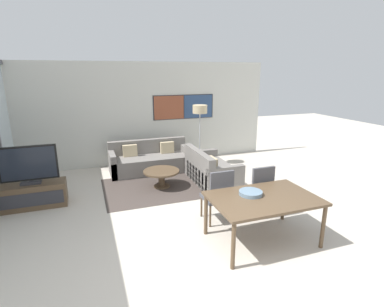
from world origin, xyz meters
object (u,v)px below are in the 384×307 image
dining_table (263,201)px  dining_chair_left (219,194)px  television (29,165)px  sofa_side (209,172)px  floor_lamp (200,113)px  tv_console (33,195)px  dining_chair_centre (259,189)px  sofa_main (150,161)px  fruit_bowl (251,193)px  coffee_table (161,175)px

dining_table → dining_chair_left: 0.87m
television → sofa_side: 3.77m
television → floor_lamp: (4.00, 1.42, 0.62)m
television → tv_console: bearing=-90.0°
dining_chair_centre → sofa_main: bearing=112.0°
television → fruit_bowl: television is taller
coffee_table → dining_chair_centre: dining_chair_centre is taller
television → dining_chair_centre: size_ratio=1.05×
tv_console → television: size_ratio=1.19×
sofa_side → tv_console: bearing=90.9°
coffee_table → dining_chair_centre: size_ratio=0.84×
sofa_main → fruit_bowl: (0.77, -3.78, 0.49)m
coffee_table → dining_chair_left: 2.02m
dining_table → floor_lamp: 4.07m
sofa_side → floor_lamp: (0.28, 1.36, 1.19)m
floor_lamp → sofa_main: bearing=-178.8°
tv_console → sofa_main: bearing=28.2°
tv_console → floor_lamp: floor_lamp is taller
dining_chair_left → coffee_table: bearing=105.2°
tv_console → dining_chair_centre: size_ratio=1.25×
coffee_table → sofa_side: bearing=-5.2°
coffee_table → dining_table: dining_table is taller
dining_chair_left → sofa_main: bearing=99.4°
sofa_side → dining_chair_centre: dining_chair_centre is taller
sofa_main → floor_lamp: bearing=1.2°
television → sofa_side: size_ratio=0.65×
tv_console → sofa_side: (3.72, 0.06, 0.03)m
dining_table → dining_chair_left: bearing=116.6°
television → sofa_side: bearing=0.9°
dining_table → dining_chair_centre: (0.38, 0.73, -0.13)m
fruit_bowl → dining_chair_left: bearing=111.9°
sofa_side → dining_table: (-0.22, -2.60, 0.39)m
coffee_table → fruit_bowl: (0.77, -2.55, 0.47)m
tv_console → sofa_side: size_ratio=0.77×
dining_table → television: bearing=144.0°
dining_chair_left → tv_console: bearing=150.4°
dining_table → floor_lamp: floor_lamp is taller
dining_table → fruit_bowl: size_ratio=4.46×
television → dining_chair_left: 3.60m
tv_console → floor_lamp: size_ratio=0.72×
floor_lamp → dining_table: bearing=-97.2°
sofa_side → dining_chair_centre: (0.16, -1.87, 0.26)m
sofa_main → floor_lamp: floor_lamp is taller
television → dining_chair_left: size_ratio=1.05×
tv_console → dining_chair_centre: dining_chair_centre is taller
sofa_main → fruit_bowl: sofa_main is taller
television → fruit_bowl: bearing=-35.4°
dining_chair_centre → fruit_bowl: bearing=-131.9°
dining_chair_centre → floor_lamp: size_ratio=0.58×
television → sofa_main: bearing=28.1°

